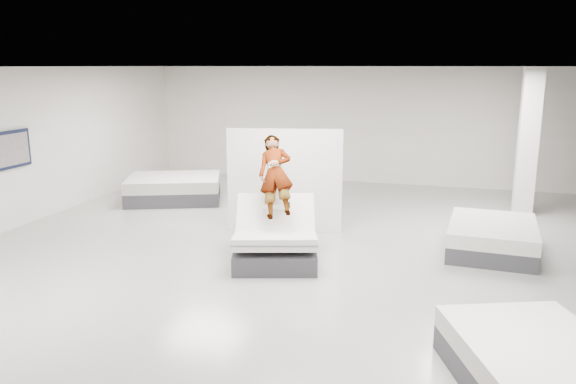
% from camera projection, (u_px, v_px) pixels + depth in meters
% --- Properties ---
extents(room, '(14.00, 14.04, 3.20)m').
position_uv_depth(room, '(293.00, 169.00, 9.00)').
color(room, '#ABAAA2').
rests_on(room, ground).
extents(hero_bed, '(1.79, 2.09, 1.12)m').
position_uv_depth(hero_bed, '(275.00, 240.00, 9.46)').
color(hero_bed, '#39393E').
rests_on(hero_bed, floor).
extents(person, '(0.98, 1.58, 1.34)m').
position_uv_depth(person, '(276.00, 190.00, 9.60)').
color(person, slate).
rests_on(person, hero_bed).
extents(remote, '(0.09, 0.15, 0.08)m').
position_uv_depth(remote, '(288.00, 205.00, 9.29)').
color(remote, black).
rests_on(remote, person).
extents(divider_panel, '(2.21, 0.60, 2.04)m').
position_uv_depth(divider_panel, '(285.00, 181.00, 10.95)').
color(divider_panel, white).
rests_on(divider_panel, floor).
extents(flat_bed_right_far, '(1.56, 2.01, 0.53)m').
position_uv_depth(flat_bed_right_far, '(492.00, 238.00, 9.86)').
color(flat_bed_right_far, '#39393E').
rests_on(flat_bed_right_far, floor).
extents(flat_bed_right_near, '(2.04, 2.31, 0.53)m').
position_uv_depth(flat_bed_right_near, '(536.00, 367.00, 5.63)').
color(flat_bed_right_near, '#39393E').
rests_on(flat_bed_right_near, floor).
extents(flat_bed_left_far, '(2.62, 2.32, 0.60)m').
position_uv_depth(flat_bed_left_far, '(174.00, 189.00, 13.63)').
color(flat_bed_left_far, '#39393E').
rests_on(flat_bed_left_far, floor).
extents(column, '(0.40, 0.40, 3.20)m').
position_uv_depth(column, '(528.00, 142.00, 12.12)').
color(column, white).
rests_on(column, floor).
extents(wall_poster, '(0.06, 0.95, 0.75)m').
position_uv_depth(wall_poster, '(12.00, 149.00, 11.10)').
color(wall_poster, black).
rests_on(wall_poster, wall_left).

